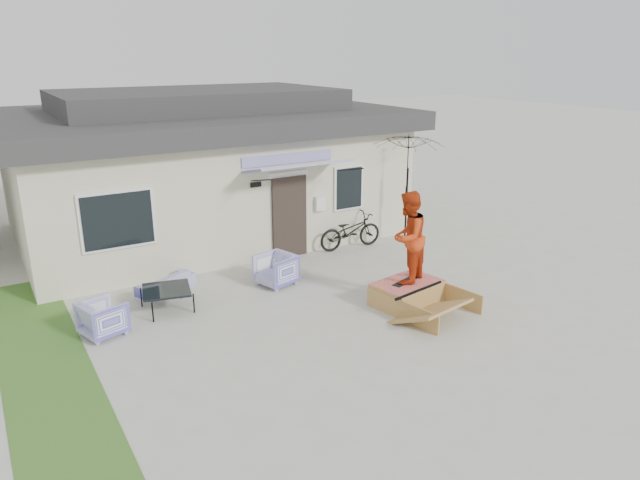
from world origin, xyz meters
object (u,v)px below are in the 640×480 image
coffee_table (167,299)px  skateboard (406,281)px  armchair_right (276,268)px  bicycle (350,227)px  loveseat (166,280)px  skater (408,236)px  patio_umbrella (407,181)px  skate_ramp (407,293)px  armchair_left (103,317)px

coffee_table → skateboard: size_ratio=1.24×
armchair_right → bicycle: size_ratio=0.44×
bicycle → loveseat: bearing=97.1°
loveseat → coffee_table: size_ratio=1.43×
bicycle → skater: bearing=167.6°
loveseat → patio_umbrella: bearing=155.2°
skateboard → loveseat: bearing=125.0°
armchair_right → skate_ramp: (1.90, -2.33, -0.16)m
loveseat → bicycle: bearing=159.7°
armchair_right → skate_ramp: bearing=23.7°
patio_umbrella → skater: size_ratio=1.25×
patio_umbrella → skate_ramp: size_ratio=1.29×
skate_ramp → skateboard: size_ratio=2.46×
coffee_table → skateboard: (4.42, -2.23, 0.26)m
bicycle → skate_ramp: bearing=167.9°
loveseat → skater: skater is taller
loveseat → armchair_right: armchair_right is taller
coffee_table → skater: bearing=-26.7°
skateboard → bicycle: bearing=57.2°
loveseat → patio_umbrella: size_ratio=0.56×
armchair_left → loveseat: bearing=-64.8°
bicycle → skater: 3.82m
bicycle → armchair_right: bearing=117.3°
patio_umbrella → skateboard: bearing=-128.9°
loveseat → bicycle: bicycle is taller
skate_ramp → loveseat: bearing=132.0°
loveseat → skate_ramp: 5.29m
bicycle → skate_ramp: size_ratio=0.98×
armchair_right → coffee_table: bearing=-104.2°
skate_ramp → armchair_left: bearing=153.1°
skate_ramp → patio_umbrella: bearing=41.8°
bicycle → patio_umbrella: size_ratio=0.76×
patio_umbrella → loveseat: bearing=179.4°
loveseat → patio_umbrella: 6.86m
patio_umbrella → skateboard: size_ratio=3.18×
loveseat → coffee_table: bearing=50.3°
skateboard → skater: (0.00, 0.00, 0.99)m
armchair_left → bicycle: (6.78, 1.83, 0.21)m
coffee_table → skater: size_ratio=0.49×
coffee_table → skate_ramp: bearing=-27.2°
coffee_table → skateboard: 4.96m
patio_umbrella → bicycle: bearing=164.9°
patio_umbrella → skateboard: 4.25m
armchair_right → skater: 3.15m
armchair_left → patio_umbrella: bearing=-97.4°
armchair_right → skateboard: armchair_right is taller
armchair_right → patio_umbrella: patio_umbrella is taller
armchair_right → bicycle: 3.17m
skate_ramp → skateboard: skateboard is taller
skateboard → patio_umbrella: bearing=34.0°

